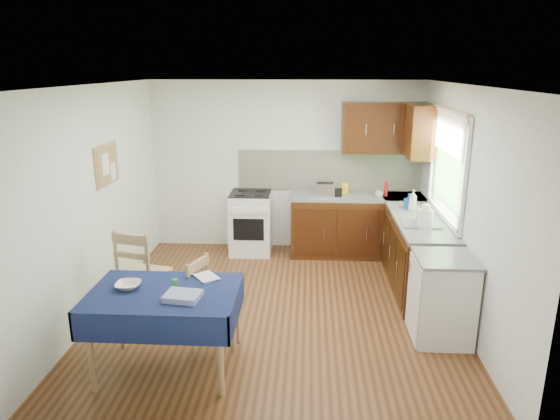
# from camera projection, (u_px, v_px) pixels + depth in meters

# --- Properties ---
(floor) EXTENTS (4.20, 4.20, 0.00)m
(floor) POSITION_uv_depth(u_px,v_px,m) (277.00, 308.00, 5.75)
(floor) COLOR #472A13
(floor) RESTS_ON ground
(ceiling) EXTENTS (4.00, 4.20, 0.02)m
(ceiling) POSITION_uv_depth(u_px,v_px,m) (277.00, 85.00, 5.05)
(ceiling) COLOR white
(ceiling) RESTS_ON wall_back
(wall_back) EXTENTS (4.00, 0.02, 2.50)m
(wall_back) POSITION_uv_depth(u_px,v_px,m) (286.00, 166.00, 7.42)
(wall_back) COLOR white
(wall_back) RESTS_ON ground
(wall_front) EXTENTS (4.00, 0.02, 2.50)m
(wall_front) POSITION_uv_depth(u_px,v_px,m) (257.00, 285.00, 3.39)
(wall_front) COLOR white
(wall_front) RESTS_ON ground
(wall_left) EXTENTS (0.02, 4.20, 2.50)m
(wall_left) POSITION_uv_depth(u_px,v_px,m) (97.00, 201.00, 5.51)
(wall_left) COLOR white
(wall_left) RESTS_ON ground
(wall_right) EXTENTS (0.02, 4.20, 2.50)m
(wall_right) POSITION_uv_depth(u_px,v_px,m) (465.00, 207.00, 5.29)
(wall_right) COLOR white
(wall_right) RESTS_ON ground
(base_cabinets) EXTENTS (1.90, 2.30, 0.86)m
(base_cabinets) POSITION_uv_depth(u_px,v_px,m) (383.00, 239.00, 6.76)
(base_cabinets) COLOR #381909
(base_cabinets) RESTS_ON ground
(worktop_back) EXTENTS (1.90, 0.60, 0.04)m
(worktop_back) POSITION_uv_depth(u_px,v_px,m) (358.00, 196.00, 7.17)
(worktop_back) COLOR slate
(worktop_back) RESTS_ON base_cabinets
(worktop_right) EXTENTS (0.60, 1.70, 0.04)m
(worktop_right) POSITION_uv_depth(u_px,v_px,m) (420.00, 221.00, 6.03)
(worktop_right) COLOR slate
(worktop_right) RESTS_ON base_cabinets
(worktop_corner) EXTENTS (0.60, 0.60, 0.04)m
(worktop_corner) POSITION_uv_depth(u_px,v_px,m) (403.00, 197.00, 7.14)
(worktop_corner) COLOR slate
(worktop_corner) RESTS_ON base_cabinets
(splashback) EXTENTS (2.70, 0.02, 0.60)m
(splashback) POSITION_uv_depth(u_px,v_px,m) (330.00, 170.00, 7.38)
(splashback) COLOR white
(splashback) RESTS_ON wall_back
(upper_cabinets) EXTENTS (1.20, 0.85, 0.70)m
(upper_cabinets) POSITION_uv_depth(u_px,v_px,m) (395.00, 129.00, 6.88)
(upper_cabinets) COLOR #381909
(upper_cabinets) RESTS_ON wall_back
(stove) EXTENTS (0.60, 0.61, 0.92)m
(stove) POSITION_uv_depth(u_px,v_px,m) (251.00, 223.00, 7.37)
(stove) COLOR white
(stove) RESTS_ON ground
(window) EXTENTS (0.04, 1.48, 1.26)m
(window) POSITION_uv_depth(u_px,v_px,m) (448.00, 158.00, 5.85)
(window) COLOR #2E5623
(window) RESTS_ON wall_right
(fridge) EXTENTS (0.58, 0.60, 0.89)m
(fridge) POSITION_uv_depth(u_px,v_px,m) (442.00, 298.00, 5.00)
(fridge) COLOR white
(fridge) RESTS_ON ground
(corkboard) EXTENTS (0.04, 0.62, 0.47)m
(corkboard) POSITION_uv_depth(u_px,v_px,m) (107.00, 165.00, 5.70)
(corkboard) COLOR #A27751
(corkboard) RESTS_ON wall_left
(dining_table) EXTENTS (1.30, 0.88, 0.79)m
(dining_table) POSITION_uv_depth(u_px,v_px,m) (164.00, 302.00, 4.39)
(dining_table) COLOR #0E1B3B
(dining_table) RESTS_ON ground
(chair_far) EXTENTS (0.56, 0.56, 1.04)m
(chair_far) POSITION_uv_depth(u_px,v_px,m) (141.00, 271.00, 5.38)
(chair_far) COLOR #A27751
(chair_far) RESTS_ON ground
(chair_near) EXTENTS (0.52, 0.52, 0.92)m
(chair_near) POSITION_uv_depth(u_px,v_px,m) (210.00, 302.00, 4.83)
(chair_near) COLOR #A27751
(chair_near) RESTS_ON ground
(toaster) EXTENTS (0.27, 0.17, 0.21)m
(toaster) POSITION_uv_depth(u_px,v_px,m) (325.00, 190.00, 7.09)
(toaster) COLOR silver
(toaster) RESTS_ON worktop_back
(sandwich_press) EXTENTS (0.27, 0.24, 0.16)m
(sandwich_press) POSITION_uv_depth(u_px,v_px,m) (332.00, 190.00, 7.15)
(sandwich_press) COLOR black
(sandwich_press) RESTS_ON worktop_back
(sauce_bottle) EXTENTS (0.05, 0.05, 0.22)m
(sauce_bottle) POSITION_uv_depth(u_px,v_px,m) (386.00, 189.00, 7.07)
(sauce_bottle) COLOR red
(sauce_bottle) RESTS_ON worktop_back
(yellow_packet) EXTENTS (0.13, 0.11, 0.15)m
(yellow_packet) POSITION_uv_depth(u_px,v_px,m) (344.00, 188.00, 7.24)
(yellow_packet) COLOR yellow
(yellow_packet) RESTS_ON worktop_back
(dish_rack) EXTENTS (0.43, 0.33, 0.21)m
(dish_rack) POSITION_uv_depth(u_px,v_px,m) (421.00, 223.00, 5.81)
(dish_rack) COLOR gray
(dish_rack) RESTS_ON worktop_right
(kettle) EXTENTS (0.17, 0.17, 0.29)m
(kettle) POSITION_uv_depth(u_px,v_px,m) (425.00, 217.00, 5.68)
(kettle) COLOR white
(kettle) RESTS_ON worktop_right
(cup) EXTENTS (0.14, 0.14, 0.09)m
(cup) POSITION_uv_depth(u_px,v_px,m) (379.00, 194.00, 7.03)
(cup) COLOR silver
(cup) RESTS_ON worktop_back
(soap_bottle_a) EXTENTS (0.13, 0.13, 0.28)m
(soap_bottle_a) POSITION_uv_depth(u_px,v_px,m) (413.00, 200.00, 6.36)
(soap_bottle_a) COLOR white
(soap_bottle_a) RESTS_ON worktop_right
(soap_bottle_b) EXTENTS (0.13, 0.13, 0.21)m
(soap_bottle_b) POSITION_uv_depth(u_px,v_px,m) (409.00, 201.00, 6.45)
(soap_bottle_b) COLOR blue
(soap_bottle_b) RESTS_ON worktop_right
(soap_bottle_c) EXTENTS (0.14, 0.14, 0.18)m
(soap_bottle_c) POSITION_uv_depth(u_px,v_px,m) (423.00, 215.00, 5.92)
(soap_bottle_c) COLOR #278E26
(soap_bottle_c) RESTS_ON worktop_right
(plate_bowl) EXTENTS (0.24, 0.24, 0.05)m
(plate_bowl) POSITION_uv_depth(u_px,v_px,m) (128.00, 285.00, 4.41)
(plate_bowl) COLOR beige
(plate_bowl) RESTS_ON dining_table
(book) EXTENTS (0.28, 0.29, 0.02)m
(book) POSITION_uv_depth(u_px,v_px,m) (198.00, 279.00, 4.59)
(book) COLOR white
(book) RESTS_ON dining_table
(spice_jar) EXTENTS (0.05, 0.05, 0.10)m
(spice_jar) POSITION_uv_depth(u_px,v_px,m) (175.00, 284.00, 4.38)
(spice_jar) COLOR #25882D
(spice_jar) RESTS_ON dining_table
(tea_towel) EXTENTS (0.32, 0.27, 0.05)m
(tea_towel) POSITION_uv_depth(u_px,v_px,m) (183.00, 296.00, 4.21)
(tea_towel) COLOR navy
(tea_towel) RESTS_ON dining_table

